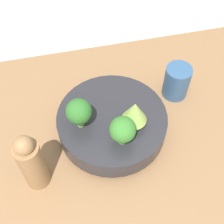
# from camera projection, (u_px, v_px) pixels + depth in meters

# --- Properties ---
(ground_plane) EXTENTS (6.00, 6.00, 0.00)m
(ground_plane) POSITION_uv_depth(u_px,v_px,m) (101.00, 148.00, 0.86)
(ground_plane) COLOR silver
(table) EXTENTS (1.11, 0.69, 0.05)m
(table) POSITION_uv_depth(u_px,v_px,m) (101.00, 144.00, 0.84)
(table) COLOR olive
(table) RESTS_ON ground_plane
(bowl) EXTENTS (0.28, 0.28, 0.07)m
(bowl) POSITION_uv_depth(u_px,v_px,m) (112.00, 123.00, 0.80)
(bowl) COLOR #28282D
(bowl) RESTS_ON table
(broccoli_floret_back) EXTENTS (0.06, 0.06, 0.08)m
(broccoli_floret_back) POSITION_uv_depth(u_px,v_px,m) (123.00, 130.00, 0.70)
(broccoli_floret_back) COLOR #6BA34C
(broccoli_floret_back) RESTS_ON bowl
(broccoli_floret_right) EXTENTS (0.06, 0.06, 0.09)m
(broccoli_floret_right) POSITION_uv_depth(u_px,v_px,m) (79.00, 112.00, 0.72)
(broccoli_floret_right) COLOR #7AB256
(broccoli_floret_right) RESTS_ON bowl
(romanesco_piece_far) EXTENTS (0.06, 0.06, 0.08)m
(romanesco_piece_far) POSITION_uv_depth(u_px,v_px,m) (135.00, 113.00, 0.72)
(romanesco_piece_far) COLOR #609347
(romanesco_piece_far) RESTS_ON bowl
(cup) EXTENTS (0.07, 0.07, 0.10)m
(cup) POSITION_uv_depth(u_px,v_px,m) (177.00, 82.00, 0.87)
(cup) COLOR #33567F
(cup) RESTS_ON table
(pepper_mill) EXTENTS (0.06, 0.06, 0.18)m
(pepper_mill) POSITION_uv_depth(u_px,v_px,m) (32.00, 163.00, 0.68)
(pepper_mill) COLOR #997047
(pepper_mill) RESTS_ON table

